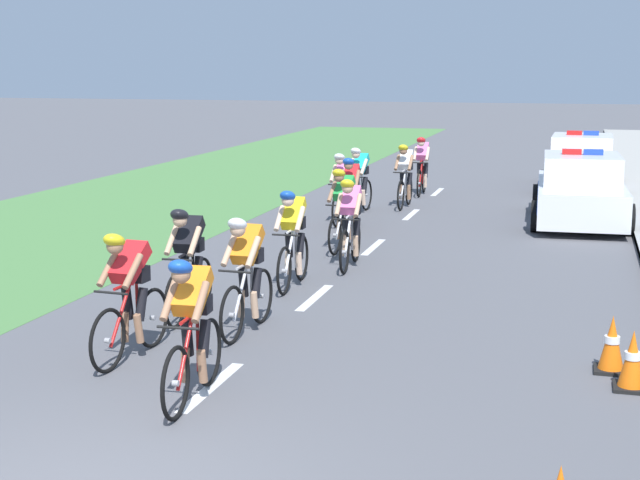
{
  "coord_description": "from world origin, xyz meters",
  "views": [
    {
      "loc": [
        3.63,
        -5.91,
        3.34
      ],
      "look_at": [
        0.42,
        5.62,
        1.1
      ],
      "focal_mm": 52.55,
      "sensor_mm": 36.0,
      "label": 1
    }
  ],
  "objects_px": {
    "cyclist_third": "(246,273)",
    "cyclist_twelfth": "(422,165)",
    "police_car_second": "(581,164)",
    "cyclist_lead": "(192,327)",
    "cyclist_fifth": "(293,237)",
    "cyclist_fourth": "(188,261)",
    "traffic_cone_far": "(612,345)",
    "cyclist_sixth": "(350,222)",
    "traffic_cone_near": "(632,361)",
    "cyclist_seventh": "(343,208)",
    "cyclist_eleventh": "(342,187)",
    "cyclist_tenth": "(405,175)",
    "cyclist_eighth": "(351,193)",
    "cyclist_second": "(129,293)",
    "police_car_nearest": "(580,191)",
    "cyclist_ninth": "(359,179)"
  },
  "relations": [
    {
      "from": "cyclist_sixth",
      "to": "traffic_cone_near",
      "type": "relative_size",
      "value": 2.69
    },
    {
      "from": "cyclist_twelfth",
      "to": "cyclist_eleventh",
      "type": "bearing_deg",
      "value": -100.33
    },
    {
      "from": "cyclist_fourth",
      "to": "cyclist_lead",
      "type": "bearing_deg",
      "value": -65.96
    },
    {
      "from": "cyclist_fifth",
      "to": "cyclist_third",
      "type": "bearing_deg",
      "value": -85.99
    },
    {
      "from": "cyclist_fourth",
      "to": "cyclist_ninth",
      "type": "bearing_deg",
      "value": 89.21
    },
    {
      "from": "cyclist_fourth",
      "to": "traffic_cone_near",
      "type": "xyz_separation_m",
      "value": [
        5.57,
        -1.35,
        -0.48
      ]
    },
    {
      "from": "cyclist_fourth",
      "to": "cyclist_eighth",
      "type": "xyz_separation_m",
      "value": [
        0.48,
        7.1,
        0.0
      ]
    },
    {
      "from": "cyclist_sixth",
      "to": "police_car_nearest",
      "type": "height_order",
      "value": "police_car_nearest"
    },
    {
      "from": "cyclist_lead",
      "to": "traffic_cone_near",
      "type": "distance_m",
      "value": 4.57
    },
    {
      "from": "traffic_cone_near",
      "to": "cyclist_seventh",
      "type": "bearing_deg",
      "value": 126.25
    },
    {
      "from": "cyclist_seventh",
      "to": "police_car_second",
      "type": "bearing_deg",
      "value": 67.68
    },
    {
      "from": "cyclist_fifth",
      "to": "traffic_cone_near",
      "type": "height_order",
      "value": "cyclist_fifth"
    },
    {
      "from": "cyclist_second",
      "to": "cyclist_seventh",
      "type": "relative_size",
      "value": 1.0
    },
    {
      "from": "cyclist_third",
      "to": "cyclist_twelfth",
      "type": "relative_size",
      "value": 1.0
    },
    {
      "from": "cyclist_tenth",
      "to": "cyclist_eleventh",
      "type": "height_order",
      "value": "same"
    },
    {
      "from": "traffic_cone_near",
      "to": "cyclist_fifth",
      "type": "bearing_deg",
      "value": 144.32
    },
    {
      "from": "cyclist_fifth",
      "to": "police_car_second",
      "type": "height_order",
      "value": "police_car_second"
    },
    {
      "from": "cyclist_tenth",
      "to": "cyclist_eleventh",
      "type": "distance_m",
      "value": 2.72
    },
    {
      "from": "cyclist_second",
      "to": "police_car_nearest",
      "type": "bearing_deg",
      "value": 66.39
    },
    {
      "from": "cyclist_seventh",
      "to": "traffic_cone_far",
      "type": "bearing_deg",
      "value": -52.45
    },
    {
      "from": "cyclist_second",
      "to": "cyclist_eighth",
      "type": "xyz_separation_m",
      "value": [
        0.42,
        8.93,
        0.0
      ]
    },
    {
      "from": "cyclist_twelfth",
      "to": "traffic_cone_near",
      "type": "xyz_separation_m",
      "value": [
        4.58,
        -14.22,
        -0.48
      ]
    },
    {
      "from": "cyclist_tenth",
      "to": "cyclist_eleventh",
      "type": "bearing_deg",
      "value": -108.76
    },
    {
      "from": "police_car_second",
      "to": "traffic_cone_near",
      "type": "relative_size",
      "value": 6.91
    },
    {
      "from": "cyclist_lead",
      "to": "cyclist_twelfth",
      "type": "bearing_deg",
      "value": 91.16
    },
    {
      "from": "cyclist_lead",
      "to": "cyclist_fifth",
      "type": "bearing_deg",
      "value": 95.66
    },
    {
      "from": "cyclist_sixth",
      "to": "police_car_nearest",
      "type": "bearing_deg",
      "value": 57.45
    },
    {
      "from": "cyclist_ninth",
      "to": "traffic_cone_near",
      "type": "xyz_separation_m",
      "value": [
        5.44,
        -10.75,
        -0.48
      ]
    },
    {
      "from": "cyclist_eleventh",
      "to": "traffic_cone_far",
      "type": "xyz_separation_m",
      "value": [
        5.29,
        -8.77,
        -0.48
      ]
    },
    {
      "from": "cyclist_lead",
      "to": "cyclist_sixth",
      "type": "height_order",
      "value": "same"
    },
    {
      "from": "cyclist_fourth",
      "to": "traffic_cone_far",
      "type": "bearing_deg",
      "value": -8.5
    },
    {
      "from": "cyclist_eighth",
      "to": "cyclist_fourth",
      "type": "bearing_deg",
      "value": -93.9
    },
    {
      "from": "cyclist_sixth",
      "to": "police_car_second",
      "type": "distance_m",
      "value": 12.14
    },
    {
      "from": "police_car_second",
      "to": "cyclist_eighth",
      "type": "bearing_deg",
      "value": -118.93
    },
    {
      "from": "cyclist_fifth",
      "to": "cyclist_eighth",
      "type": "height_order",
      "value": "same"
    },
    {
      "from": "cyclist_fourth",
      "to": "cyclist_twelfth",
      "type": "distance_m",
      "value": 12.91
    },
    {
      "from": "cyclist_third",
      "to": "cyclist_fifth",
      "type": "distance_m",
      "value": 2.54
    },
    {
      "from": "police_car_nearest",
      "to": "traffic_cone_far",
      "type": "relative_size",
      "value": 6.98
    },
    {
      "from": "cyclist_fifth",
      "to": "police_car_second",
      "type": "bearing_deg",
      "value": 72.42
    },
    {
      "from": "cyclist_sixth",
      "to": "traffic_cone_near",
      "type": "distance_m",
      "value": 6.6
    },
    {
      "from": "cyclist_seventh",
      "to": "police_car_nearest",
      "type": "xyz_separation_m",
      "value": [
        4.16,
        4.3,
        -0.11
      ]
    },
    {
      "from": "cyclist_twelfth",
      "to": "police_car_second",
      "type": "height_order",
      "value": "police_car_second"
    },
    {
      "from": "cyclist_lead",
      "to": "cyclist_tenth",
      "type": "distance_m",
      "value": 13.48
    },
    {
      "from": "police_car_nearest",
      "to": "cyclist_seventh",
      "type": "bearing_deg",
      "value": -134.04
    },
    {
      "from": "cyclist_sixth",
      "to": "cyclist_twelfth",
      "type": "bearing_deg",
      "value": 92.04
    },
    {
      "from": "cyclist_eighth",
      "to": "traffic_cone_near",
      "type": "relative_size",
      "value": 2.69
    },
    {
      "from": "cyclist_lead",
      "to": "cyclist_third",
      "type": "distance_m",
      "value": 2.48
    },
    {
      "from": "police_car_second",
      "to": "cyclist_lead",
      "type": "bearing_deg",
      "value": -101.45
    },
    {
      "from": "cyclist_eighth",
      "to": "cyclist_tenth",
      "type": "bearing_deg",
      "value": 82.0
    },
    {
      "from": "cyclist_lead",
      "to": "cyclist_ninth",
      "type": "bearing_deg",
      "value": 95.45
    }
  ]
}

